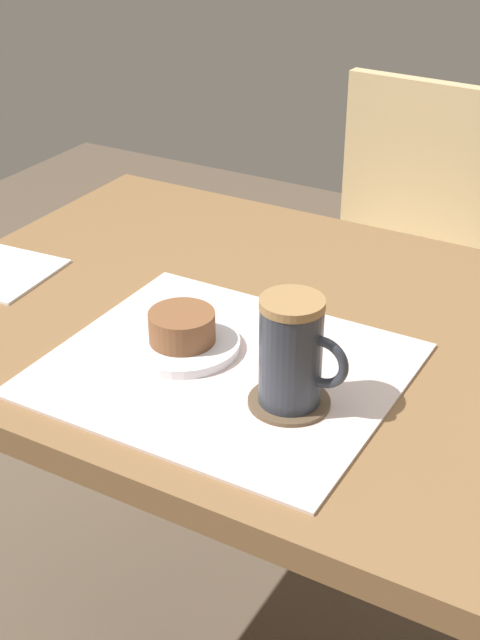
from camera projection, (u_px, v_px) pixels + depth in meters
name	position (u px, v px, depth m)	size (l,w,h in m)	color
dining_table	(324.00, 393.00, 1.19)	(1.15, 0.71, 0.73)	brown
wooden_chair	(398.00, 271.00, 1.86)	(0.44, 0.44, 0.85)	#D1B27F
placemat	(224.00, 369.00, 1.07)	(0.41, 0.36, 0.00)	silver
pastry_plate	(183.00, 344.00, 1.10)	(0.14, 0.14, 0.01)	white
pastry	(182.00, 327.00, 1.09)	(0.08, 0.08, 0.04)	brown
coffee_coaster	(289.00, 401.00, 1.00)	(0.09, 0.09, 0.01)	brown
coffee_mug	(293.00, 352.00, 0.97)	(0.10, 0.07, 0.13)	#2D333D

